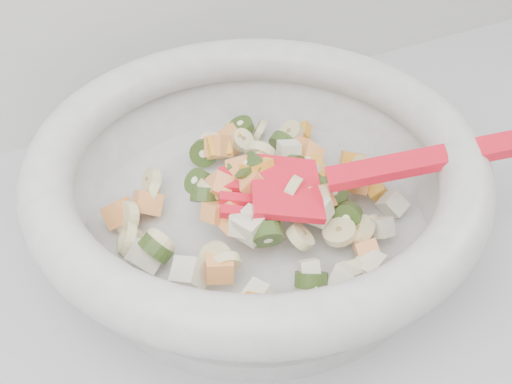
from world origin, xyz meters
name	(u,v)px	position (x,y,z in m)	size (l,w,h in m)	color
mixing_bowl	(257,183)	(0.04, 1.51, 0.96)	(0.44, 0.38, 0.12)	silver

